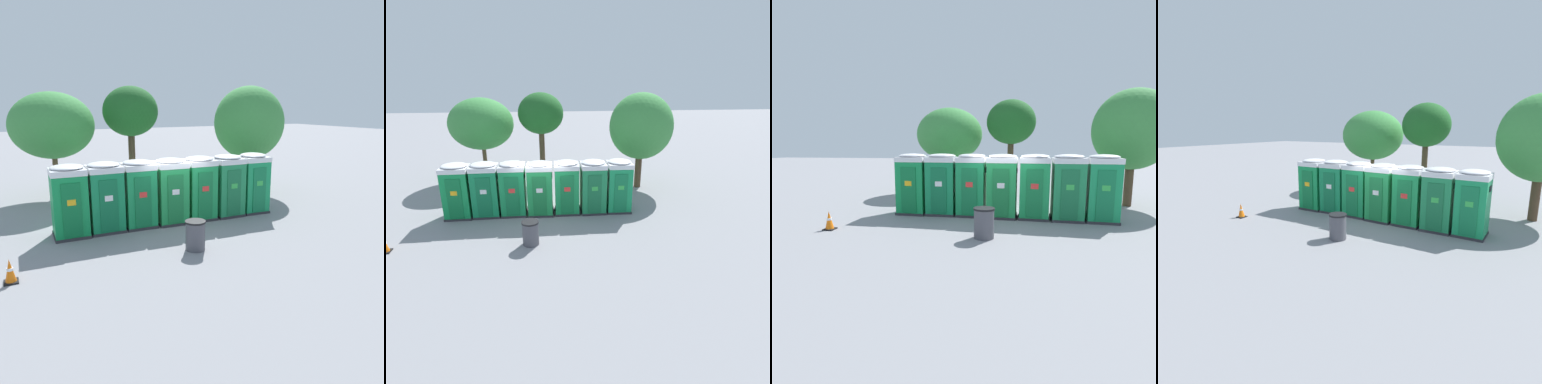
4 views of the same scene
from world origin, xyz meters
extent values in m
plane|color=gray|center=(0.00, 0.00, 0.00)|extent=(120.00, 120.00, 0.00)
cube|color=#2D2D33|center=(-3.75, 0.05, 0.05)|extent=(1.23, 1.22, 0.10)
cube|color=#128D46|center=(-3.75, 0.05, 1.15)|extent=(1.17, 1.16, 2.10)
cube|color=#0E6E36|center=(-3.77, -0.53, 1.07)|extent=(0.63, 0.04, 1.85)
cube|color=yellow|center=(-3.77, -0.55, 1.35)|extent=(0.28, 0.01, 0.20)
cube|color=black|center=(-3.17, 0.04, 1.89)|extent=(0.03, 0.36, 0.20)
cube|color=white|center=(-3.75, 0.05, 2.30)|extent=(1.21, 1.20, 0.20)
ellipsoid|color=white|center=(-3.75, 0.05, 2.45)|extent=(1.15, 1.14, 0.18)
cube|color=#2D2D33|center=(-2.50, 0.08, 0.05)|extent=(1.24, 1.22, 0.10)
cube|color=#14854C|center=(-2.50, 0.08, 1.15)|extent=(1.18, 1.16, 2.10)
cube|color=#0F683B|center=(-2.51, -0.50, 1.07)|extent=(0.64, 0.04, 1.85)
cube|color=white|center=(-2.51, -0.52, 1.35)|extent=(0.28, 0.01, 0.20)
cube|color=black|center=(-1.91, 0.07, 1.89)|extent=(0.03, 0.36, 0.20)
cube|color=white|center=(-2.50, 0.08, 2.30)|extent=(1.22, 1.20, 0.20)
ellipsoid|color=white|center=(-2.50, 0.08, 2.45)|extent=(1.16, 1.14, 0.18)
cube|color=#2D2D33|center=(-1.25, 0.06, 0.05)|extent=(1.21, 1.24, 0.10)
cube|color=#178D4B|center=(-1.25, 0.06, 1.15)|extent=(1.15, 1.18, 2.10)
cube|color=#126E3A|center=(-1.27, -0.53, 1.07)|extent=(0.61, 0.05, 1.85)
cube|color=red|center=(-1.27, -0.55, 1.35)|extent=(0.28, 0.02, 0.20)
cube|color=black|center=(-0.68, 0.04, 1.89)|extent=(0.04, 0.36, 0.20)
cube|color=white|center=(-1.25, 0.06, 2.30)|extent=(1.18, 1.21, 0.20)
ellipsoid|color=white|center=(-1.25, 0.06, 2.45)|extent=(1.13, 1.15, 0.18)
cube|color=#2D2D33|center=(0.00, -0.06, 0.05)|extent=(1.24, 1.26, 0.10)
cube|color=#1E9347|center=(0.00, -0.06, 1.15)|extent=(1.18, 1.20, 2.10)
cube|color=#177238|center=(-0.03, -0.64, 1.07)|extent=(0.62, 0.06, 1.85)
cube|color=white|center=(-0.04, -0.66, 1.35)|extent=(0.28, 0.02, 0.20)
cube|color=black|center=(0.57, -0.09, 1.89)|extent=(0.04, 0.36, 0.20)
cube|color=white|center=(0.00, -0.06, 2.30)|extent=(1.22, 1.24, 0.20)
ellipsoid|color=white|center=(0.00, -0.06, 2.45)|extent=(1.16, 1.18, 0.18)
cube|color=#2D2D33|center=(1.25, -0.06, 0.05)|extent=(1.21, 1.25, 0.10)
cube|color=#19934B|center=(1.25, -0.06, 1.15)|extent=(1.15, 1.19, 2.10)
cube|color=#14733A|center=(1.22, -0.65, 1.07)|extent=(0.61, 0.06, 1.85)
cube|color=red|center=(1.22, -0.67, 1.35)|extent=(0.28, 0.02, 0.20)
cube|color=black|center=(1.81, -0.09, 1.89)|extent=(0.04, 0.36, 0.20)
cube|color=white|center=(1.25, -0.06, 2.30)|extent=(1.19, 1.22, 0.20)
ellipsoid|color=white|center=(1.25, -0.06, 2.45)|extent=(1.13, 1.16, 0.18)
cube|color=#2D2D33|center=(2.50, -0.14, 0.05)|extent=(1.22, 1.22, 0.10)
cube|color=#1D864C|center=(2.50, -0.14, 1.15)|extent=(1.16, 1.17, 2.10)
cube|color=#16693B|center=(2.48, -0.73, 1.07)|extent=(0.62, 0.04, 1.85)
cube|color=green|center=(2.48, -0.75, 1.35)|extent=(0.28, 0.01, 0.20)
cube|color=black|center=(3.08, -0.16, 1.89)|extent=(0.03, 0.36, 0.20)
cube|color=white|center=(2.50, -0.14, 2.30)|extent=(1.19, 1.20, 0.20)
ellipsoid|color=white|center=(2.50, -0.14, 2.45)|extent=(1.14, 1.14, 0.18)
cube|color=#2D2D33|center=(3.75, -0.16, 0.05)|extent=(1.23, 1.26, 0.10)
cube|color=#189454|center=(3.75, -0.16, 1.15)|extent=(1.17, 1.20, 2.10)
cube|color=#127441|center=(3.72, -0.75, 1.07)|extent=(0.61, 0.07, 1.85)
cube|color=green|center=(3.71, -0.76, 1.35)|extent=(0.28, 0.02, 0.20)
cube|color=black|center=(4.31, -0.20, 1.89)|extent=(0.05, 0.36, 0.20)
cube|color=white|center=(3.75, -0.16, 2.30)|extent=(1.20, 1.24, 0.20)
ellipsoid|color=white|center=(3.75, -0.16, 2.45)|extent=(1.14, 1.18, 0.18)
cylinder|color=#4C3826|center=(0.23, 5.45, 1.76)|extent=(0.34, 0.34, 3.52)
ellipsoid|color=#1E5B23|center=(0.23, 5.45, 4.20)|extent=(2.75, 2.75, 2.47)
cylinder|color=#4C3826|center=(5.85, 3.22, 1.29)|extent=(0.39, 0.39, 2.59)
ellipsoid|color=#3D8C42|center=(5.85, 3.22, 3.61)|extent=(3.59, 3.59, 3.72)
cylinder|color=brown|center=(-3.45, 6.08, 1.34)|extent=(0.26, 0.26, 2.69)
ellipsoid|color=#3D8C42|center=(-3.45, 6.08, 3.55)|extent=(3.95, 3.95, 3.15)
cylinder|color=#4C4C54|center=(-0.43, -3.03, 0.45)|extent=(0.62, 0.62, 0.90)
cylinder|color=black|center=(-0.43, -3.03, 0.93)|extent=(0.66, 0.66, 0.06)
cube|color=black|center=(-5.76, -2.93, 0.02)|extent=(0.36, 0.36, 0.04)
cone|color=orange|center=(-5.76, -2.93, 0.34)|extent=(0.28, 0.28, 0.60)
cylinder|color=white|center=(-5.76, -2.93, 0.37)|extent=(0.17, 0.17, 0.07)
camera|label=1|loc=(-5.53, -13.02, 4.49)|focal=35.00mm
camera|label=2|loc=(0.02, -13.45, 5.80)|focal=28.00mm
camera|label=3|loc=(0.43, -12.01, 2.81)|focal=28.00mm
camera|label=4|loc=(5.21, -11.90, 4.04)|focal=28.00mm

